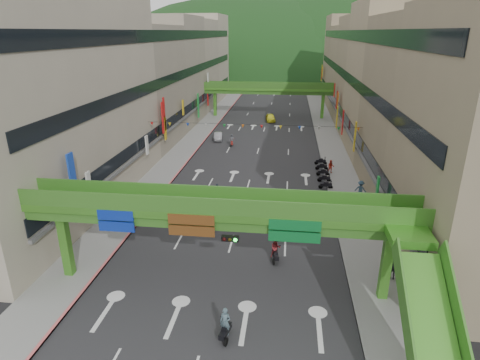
% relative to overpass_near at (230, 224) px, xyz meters
% --- Properties ---
extents(ground, '(320.00, 320.00, 0.00)m').
position_rel_overpass_near_xyz_m(ground, '(-0.93, -5.38, -5.21)').
color(ground, black).
rests_on(ground, ground).
extents(road_slab, '(18.00, 140.00, 0.02)m').
position_rel_overpass_near_xyz_m(road_slab, '(-0.93, 44.62, -5.20)').
color(road_slab, '#28282B').
rests_on(road_slab, ground).
extents(sidewalk_left, '(4.00, 140.00, 0.15)m').
position_rel_overpass_near_xyz_m(sidewalk_left, '(-11.93, 44.62, -5.13)').
color(sidewalk_left, gray).
rests_on(sidewalk_left, ground).
extents(sidewalk_right, '(4.00, 140.00, 0.15)m').
position_rel_overpass_near_xyz_m(sidewalk_right, '(10.07, 44.62, -5.13)').
color(sidewalk_right, gray).
rests_on(sidewalk_right, ground).
extents(curb_left, '(0.20, 140.00, 0.18)m').
position_rel_overpass_near_xyz_m(curb_left, '(-10.03, 44.62, -5.12)').
color(curb_left, '#CC5959').
rests_on(curb_left, ground).
extents(curb_right, '(0.20, 140.00, 0.18)m').
position_rel_overpass_near_xyz_m(curb_right, '(8.17, 44.62, -5.12)').
color(curb_right, gray).
rests_on(curb_right, ground).
extents(building_row_left, '(12.80, 95.00, 19.00)m').
position_rel_overpass_near_xyz_m(building_row_left, '(-19.86, 44.62, 4.25)').
color(building_row_left, '#9E937F').
rests_on(building_row_left, ground).
extents(building_row_right, '(12.80, 95.00, 19.00)m').
position_rel_overpass_near_xyz_m(building_row_right, '(18.00, 44.62, 4.25)').
color(building_row_right, gray).
rests_on(building_row_right, ground).
extents(overpass_near, '(28.00, 12.27, 7.10)m').
position_rel_overpass_near_xyz_m(overpass_near, '(0.00, 0.00, 0.00)').
color(overpass_near, '#4C9E2D').
rests_on(overpass_near, ground).
extents(overpass_far, '(28.00, 2.20, 7.10)m').
position_rel_overpass_near_xyz_m(overpass_far, '(-0.93, 59.62, 0.20)').
color(overpass_far, '#4C9E2D').
rests_on(overpass_far, ground).
extents(hill_left, '(168.00, 140.00, 112.00)m').
position_rel_overpass_near_xyz_m(hill_left, '(-15.93, 154.62, -5.21)').
color(hill_left, '#1C4419').
rests_on(hill_left, ground).
extents(hill_right, '(208.00, 176.00, 128.00)m').
position_rel_overpass_near_xyz_m(hill_right, '(24.07, 174.62, -5.21)').
color(hill_right, '#1C4419').
rests_on(hill_right, ground).
extents(bunting_string, '(26.00, 0.36, 0.47)m').
position_rel_overpass_near_xyz_m(bunting_string, '(-0.93, 24.62, 0.75)').
color(bunting_string, black).
rests_on(bunting_string, ground).
extents(scooter_rider_near, '(0.75, 1.58, 2.07)m').
position_rel_overpass_near_xyz_m(scooter_rider_near, '(0.31, -4.38, -4.24)').
color(scooter_rider_near, black).
rests_on(scooter_rider_near, ground).
extents(scooter_rider_mid, '(0.87, 1.59, 1.93)m').
position_rel_overpass_near_xyz_m(scooter_rider_mid, '(2.84, 4.37, -4.22)').
color(scooter_rider_mid, black).
rests_on(scooter_rider_mid, ground).
extents(scooter_rider_left, '(0.99, 1.59, 1.94)m').
position_rel_overpass_near_xyz_m(scooter_rider_left, '(-3.69, 15.39, -4.24)').
color(scooter_rider_left, '#9A9AA3').
rests_on(scooter_rider_left, ground).
extents(scooter_rider_far, '(0.83, 1.60, 1.93)m').
position_rel_overpass_near_xyz_m(scooter_rider_far, '(-5.17, 36.71, -4.24)').
color(scooter_rider_far, maroon).
rests_on(scooter_rider_far, ground).
extents(parked_scooter_row, '(1.60, 9.37, 1.08)m').
position_rel_overpass_near_xyz_m(parked_scooter_row, '(7.87, 24.62, -4.68)').
color(parked_scooter_row, black).
rests_on(parked_scooter_row, ground).
extents(car_silver, '(1.80, 3.90, 1.24)m').
position_rel_overpass_near_xyz_m(car_silver, '(-7.93, 40.25, -4.59)').
color(car_silver, gray).
rests_on(car_silver, ground).
extents(car_yellow, '(2.34, 4.51, 1.47)m').
position_rel_overpass_near_xyz_m(car_yellow, '(-0.17, 55.72, -4.47)').
color(car_yellow, yellow).
rests_on(car_yellow, ground).
extents(pedestrian_red, '(0.83, 0.66, 1.64)m').
position_rel_overpass_near_xyz_m(pedestrian_red, '(8.87, 25.50, -4.39)').
color(pedestrian_red, red).
rests_on(pedestrian_red, ground).
extents(pedestrian_dark, '(0.95, 0.59, 1.51)m').
position_rel_overpass_near_xyz_m(pedestrian_dark, '(11.21, 2.89, -4.45)').
color(pedestrian_dark, '#22212A').
rests_on(pedestrian_dark, ground).
extents(pedestrian_blue, '(1.02, 0.83, 1.88)m').
position_rel_overpass_near_xyz_m(pedestrian_blue, '(11.27, 17.82, -4.27)').
color(pedestrian_blue, '#283F4F').
rests_on(pedestrian_blue, ground).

